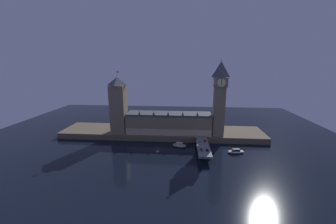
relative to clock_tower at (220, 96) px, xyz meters
name	(u,v)px	position (x,y,z in m)	size (l,w,h in m)	color
ground_plane	(158,149)	(-59.13, -26.89, -46.31)	(400.00, 400.00, 0.00)	black
embankment	(162,132)	(-59.13, 12.11, -43.22)	(220.00, 42.00, 6.18)	brown
parliament_hall	(169,123)	(-50.91, 4.94, -29.65)	(88.38, 22.99, 25.21)	#7F7056
clock_tower	(220,96)	(0.00, 0.00, 0.00)	(13.22, 13.33, 75.93)	#7F7056
victoria_tower	(118,105)	(-104.11, 2.29, -10.68)	(15.67, 15.67, 64.62)	#7F7056
bridge	(203,148)	(-17.37, -31.89, -41.57)	(11.14, 46.00, 6.82)	slate
car_northbound_lead	(200,143)	(-19.83, -26.92, -38.87)	(1.86, 4.25, 1.32)	yellow
car_northbound_trail	(201,150)	(-19.83, -42.96, -38.82)	(1.84, 4.46, 1.43)	#235633
car_southbound_lead	(207,150)	(-14.92, -42.85, -38.84)	(2.01, 4.27, 1.38)	black
car_southbound_trail	(205,141)	(-14.92, -22.20, -38.84)	(2.11, 4.25, 1.39)	red
pedestrian_near_rail	(198,149)	(-22.28, -43.17, -38.51)	(0.38, 0.38, 1.83)	black
pedestrian_mid_walk	(209,146)	(-12.47, -35.78, -38.50)	(0.38, 0.38, 1.84)	black
pedestrian_far_rail	(197,139)	(-22.28, -18.01, -38.57)	(0.38, 0.38, 1.73)	black
street_lamp_near	(198,148)	(-22.68, -46.61, -35.54)	(1.34, 0.60, 6.31)	#2D3333
street_lamp_mid	(209,142)	(-12.07, -31.89, -35.62)	(1.34, 0.60, 6.18)	#2D3333
street_lamp_far	(196,136)	(-22.68, -17.17, -35.78)	(1.34, 0.60, 5.91)	#2D3333
boat_upstream	(179,145)	(-38.79, -20.61, -44.68)	(13.94, 7.91, 4.47)	#B2A893
boat_downstream	(236,152)	(12.07, -30.46, -44.88)	(15.28, 6.07, 3.92)	white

